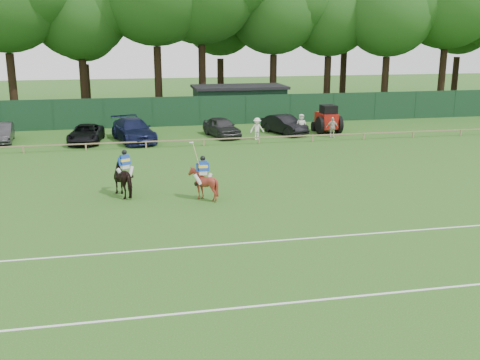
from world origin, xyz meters
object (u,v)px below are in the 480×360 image
object	(u,v)px
horse_dark	(126,178)
hatch_grey	(222,127)
suv_black	(86,134)
spectator_mid	(332,127)
utility_shed	(239,102)
tractor	(327,120)
spectator_right	(301,125)
sedan_grey	(1,133)
estate_black	(284,125)
sedan_navy	(133,130)
spectator_left	(257,129)
horse_chestnut	(203,184)

from	to	relation	value
horse_dark	hatch_grey	distance (m)	16.57
suv_black	spectator_mid	distance (m)	18.17
hatch_grey	utility_shed	xyz separation A→B (m)	(3.14, 8.68, 0.80)
tractor	spectator_right	bearing A→B (deg)	-157.15
horse_dark	tractor	size ratio (longest dim) A/B	0.77
sedan_grey	utility_shed	xyz separation A→B (m)	(19.09, 7.85, 0.84)
utility_shed	suv_black	bearing A→B (deg)	-145.15
hatch_grey	estate_black	distance (m)	5.03
sedan_navy	spectator_left	size ratio (longest dim) A/B	3.46
hatch_grey	spectator_mid	distance (m)	8.37
sedan_grey	utility_shed	size ratio (longest dim) A/B	0.51
horse_dark	estate_black	bearing A→B (deg)	-154.44
horse_dark	tractor	distance (m)	21.70
horse_dark	tractor	bearing A→B (deg)	-161.87
spectator_left	utility_shed	bearing A→B (deg)	83.54
spectator_right	tractor	world-z (taller)	tractor
horse_dark	spectator_mid	xyz separation A→B (m)	(15.41, 12.80, -0.08)
sedan_navy	spectator_left	world-z (taller)	sedan_navy
horse_chestnut	utility_shed	size ratio (longest dim) A/B	0.18
horse_dark	horse_chestnut	world-z (taller)	horse_dark
utility_shed	spectator_mid	bearing A→B (deg)	-65.23
horse_dark	spectator_left	bearing A→B (deg)	-151.65
horse_dark	estate_black	size ratio (longest dim) A/B	0.47
tractor	hatch_grey	bearing A→B (deg)	179.23
horse_chestnut	suv_black	world-z (taller)	horse_chestnut
horse_chestnut	estate_black	size ratio (longest dim) A/B	0.35
suv_black	sedan_navy	size ratio (longest dim) A/B	0.83
sedan_navy	spectator_mid	distance (m)	14.81
horse_dark	spectator_right	size ratio (longest dim) A/B	1.19
horse_chestnut	sedan_grey	bearing A→B (deg)	-56.04
spectator_right	tractor	size ratio (longest dim) A/B	0.64
horse_dark	sedan_navy	bearing A→B (deg)	-117.98
tractor	spectator_left	bearing A→B (deg)	-164.56
spectator_left	spectator_right	xyz separation A→B (m)	(3.63, 0.71, 0.04)
horse_dark	suv_black	bearing A→B (deg)	-104.69
utility_shed	spectator_left	bearing A→B (deg)	-94.33
estate_black	spectator_right	world-z (taller)	spectator_right
horse_dark	spectator_left	distance (m)	16.27
horse_dark	spectator_mid	distance (m)	20.03
sedan_grey	spectator_right	world-z (taller)	spectator_right
horse_chestnut	sedan_navy	size ratio (longest dim) A/B	0.27
estate_black	spectator_left	world-z (taller)	spectator_left
horse_chestnut	hatch_grey	size ratio (longest dim) A/B	0.36
spectator_mid	horse_dark	bearing A→B (deg)	-127.76
horse_chestnut	spectator_right	world-z (taller)	spectator_right
sedan_grey	spectator_right	size ratio (longest dim) A/B	2.49
sedan_navy	spectator_right	world-z (taller)	spectator_right
sedan_grey	suv_black	size ratio (longest dim) A/B	0.91
hatch_grey	sedan_grey	bearing A→B (deg)	163.12
spectator_right	estate_black	bearing A→B (deg)	131.68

